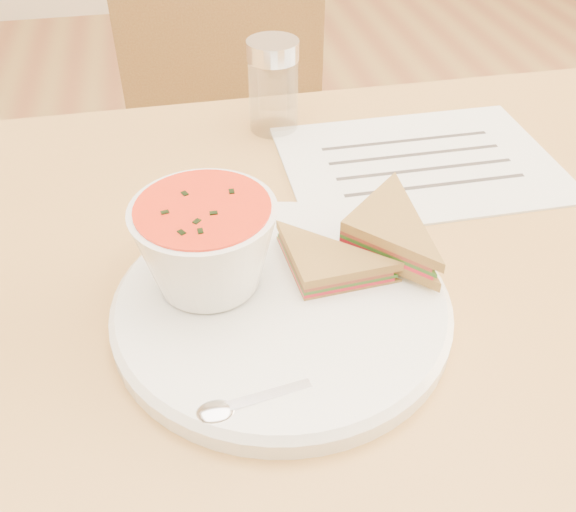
{
  "coord_description": "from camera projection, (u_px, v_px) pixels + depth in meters",
  "views": [
    {
      "loc": [
        -0.14,
        -0.5,
        1.16
      ],
      "look_at": [
        -0.05,
        -0.07,
        0.8
      ],
      "focal_mm": 40.0,
      "sensor_mm": 36.0,
      "label": 1
    }
  ],
  "objects": [
    {
      "name": "condiment_shaker",
      "position": [
        273.0,
        86.0,
        0.82
      ],
      "size": [
        0.08,
        0.08,
        0.12
      ],
      "primitive_type": null,
      "rotation": [
        0.0,
        0.0,
        0.17
      ],
      "color": "silver",
      "rests_on": "dining_table"
    },
    {
      "name": "plate",
      "position": [
        282.0,
        307.0,
        0.58
      ],
      "size": [
        0.4,
        0.4,
        0.02
      ],
      "primitive_type": null,
      "rotation": [
        0.0,
        0.0,
        -0.38
      ],
      "color": "white",
      "rests_on": "dining_table"
    },
    {
      "name": "sandwich_half_a",
      "position": [
        304.0,
        294.0,
        0.56
      ],
      "size": [
        0.1,
        0.1,
        0.03
      ],
      "primitive_type": null,
      "rotation": [
        0.0,
        0.0,
        0.08
      ],
      "color": "#A5853A",
      "rests_on": "plate"
    },
    {
      "name": "chair_far",
      "position": [
        235.0,
        188.0,
        1.27
      ],
      "size": [
        0.43,
        0.43,
        0.91
      ],
      "primitive_type": null,
      "rotation": [
        0.0,
        0.0,
        3.09
      ],
      "color": "brown",
      "rests_on": "floor"
    },
    {
      "name": "sandwich_half_b",
      "position": [
        340.0,
        236.0,
        0.6
      ],
      "size": [
        0.15,
        0.15,
        0.03
      ],
      "primitive_type": null,
      "rotation": [
        0.0,
        0.0,
        -0.82
      ],
      "color": "#A5853A",
      "rests_on": "plate"
    },
    {
      "name": "spoon",
      "position": [
        272.0,
        395.0,
        0.49
      ],
      "size": [
        0.16,
        0.06,
        0.01
      ],
      "primitive_type": null,
      "rotation": [
        0.0,
        0.0,
        0.16
      ],
      "color": "silver",
      "rests_on": "plate"
    },
    {
      "name": "paper_menu",
      "position": [
        420.0,
        163.0,
        0.78
      ],
      "size": [
        0.33,
        0.24,
        0.0
      ],
      "primitive_type": null,
      "rotation": [
        0.0,
        0.0,
        0.0
      ],
      "color": "white",
      "rests_on": "dining_table"
    },
    {
      "name": "soup_bowl",
      "position": [
        207.0,
        249.0,
        0.56
      ],
      "size": [
        0.16,
        0.16,
        0.09
      ],
      "primitive_type": null,
      "rotation": [
        0.0,
        0.0,
        0.35
      ],
      "color": "white",
      "rests_on": "plate"
    },
    {
      "name": "dining_table",
      "position": [
        314.0,
        452.0,
        0.9
      ],
      "size": [
        1.0,
        0.7,
        0.75
      ],
      "primitive_type": null,
      "color": "olive",
      "rests_on": "floor"
    }
  ]
}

